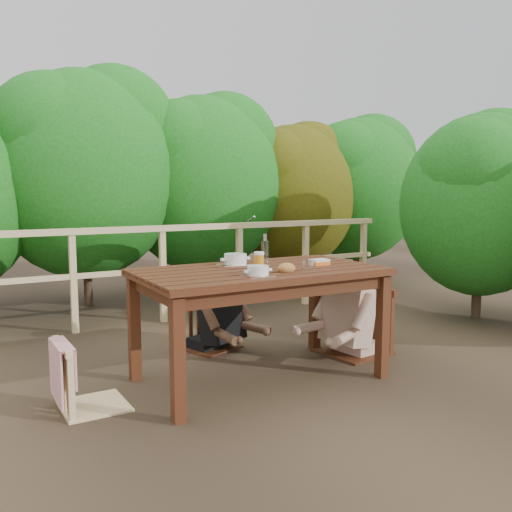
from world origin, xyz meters
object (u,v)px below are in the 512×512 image
chair_left (92,343)px  tumbler (306,266)px  soup_far (235,260)px  chair_right (353,292)px  butter_tub (319,263)px  table (259,325)px  chair_far (209,300)px  diner_right (357,277)px  woman (208,282)px  beer_glass (259,262)px  soup_near (258,272)px  bread_roll (286,268)px  bottle (265,251)px

chair_left → tumbler: tumbler is taller
soup_far → tumbler: bearing=-58.2°
chair_left → soup_far: size_ratio=2.90×
chair_right → butter_tub: (-0.52, -0.22, 0.31)m
table → chair_far: (0.01, 0.88, 0.03)m
table → soup_far: soup_far is taller
chair_left → diner_right: (2.21, 0.09, 0.23)m
butter_tub → chair_left: bearing=174.2°
table → woman: woman is taller
beer_glass → table: bearing=56.6°
woman → beer_glass: size_ratio=8.19×
soup_near → bread_roll: bearing=8.5°
woman → diner_right: (1.03, -0.74, 0.06)m
beer_glass → tumbler: size_ratio=1.72×
soup_near → chair_right: bearing=19.8°
table → bread_roll: bearing=-69.7°
diner_right → butter_tub: diner_right is taller
diner_right → bread_roll: 1.04m
butter_tub → tumbler: bearing=-147.9°
chair_right → chair_far: bearing=-134.0°
soup_near → chair_left: bearing=161.8°
table → diner_right: (1.03, 0.16, 0.25)m
woman → diner_right: 1.27m
chair_right → butter_tub: 0.64m
woman → soup_near: size_ratio=4.84×
chair_right → soup_far: 1.10m
chair_far → woman: (0.00, 0.02, 0.15)m
chair_left → bread_roll: (1.26, -0.30, 0.42)m
table → woman: 0.92m
diner_right → soup_near: size_ratio=5.36×
beer_glass → bottle: bottle is taller
butter_tub → chair_right: bearing=21.6°
chair_far → bread_roll: bearing=-105.0°
table → soup_near: soup_near is taller
beer_glass → butter_tub: beer_glass is taller
chair_left → chair_right: (2.18, 0.09, 0.10)m
chair_right → diner_right: diner_right is taller
woman → beer_glass: 0.99m
woman → soup_far: woman is taller
soup_near → soup_far: (0.12, 0.55, 0.01)m
chair_far → tumbler: (0.26, -1.09, 0.41)m
tumbler → bread_roll: bearing=-173.9°
bread_roll → bottle: 0.38m
butter_tub → table: bearing=171.5°
chair_left → chair_far: size_ratio=0.97×
table → woman: size_ratio=1.48×
table → chair_left: (-1.18, 0.07, 0.02)m
butter_tub → bottle: bearing=148.5°
chair_left → diner_right: diner_right is taller
bread_roll → beer_glass: bearing=123.1°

